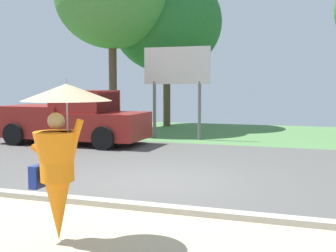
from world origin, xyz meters
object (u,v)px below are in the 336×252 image
at_px(tree_left_far, 167,23).
at_px(monk_pedestrian, 60,154).
at_px(pickup_truck, 74,119).
at_px(roadside_billboard, 177,72).

bearing_deg(tree_left_far, monk_pedestrian, -76.38).
distance_m(pickup_truck, tree_left_far, 8.47).
bearing_deg(monk_pedestrian, tree_left_far, 111.87).
bearing_deg(monk_pedestrian, pickup_truck, 128.17).
bearing_deg(pickup_truck, monk_pedestrian, -59.70).
bearing_deg(pickup_truck, roadside_billboard, 39.52).
bearing_deg(roadside_billboard, monk_pedestrian, -80.69).
bearing_deg(pickup_truck, tree_left_far, 82.38).
relative_size(monk_pedestrian, pickup_truck, 0.41).
distance_m(roadside_billboard, tree_left_far, 5.80).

